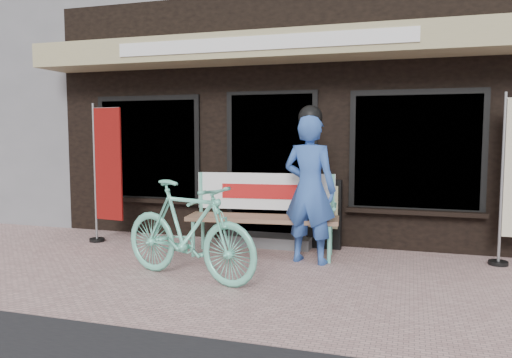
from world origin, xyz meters
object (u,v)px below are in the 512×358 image
(bench, at_px, (264,207))
(person, at_px, (310,186))
(menu_stand, at_px, (324,213))
(nobori_red, at_px, (106,171))
(bicycle, at_px, (188,230))

(bench, distance_m, person, 0.78)
(person, xyz_separation_m, menu_stand, (0.05, 0.79, -0.46))
(bench, height_order, menu_stand, bench)
(nobori_red, xyz_separation_m, menu_stand, (3.07, 0.58, -0.55))
(menu_stand, bearing_deg, nobori_red, -164.24)
(bicycle, distance_m, menu_stand, 2.23)
(person, bearing_deg, bicycle, -124.27)
(menu_stand, bearing_deg, bench, -137.66)
(bench, xyz_separation_m, menu_stand, (0.71, 0.54, -0.13))
(nobori_red, relative_size, menu_stand, 2.10)
(nobori_red, bearing_deg, bench, 7.06)
(person, distance_m, bicycle, 1.63)
(bicycle, relative_size, menu_stand, 1.87)
(bicycle, xyz_separation_m, nobori_red, (-1.90, 1.31, 0.50))
(person, height_order, nobori_red, nobori_red)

